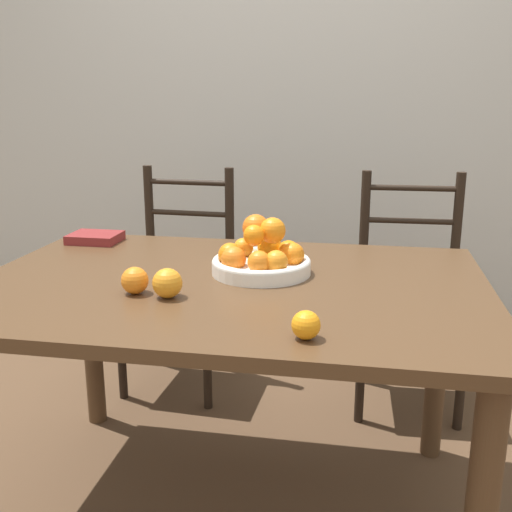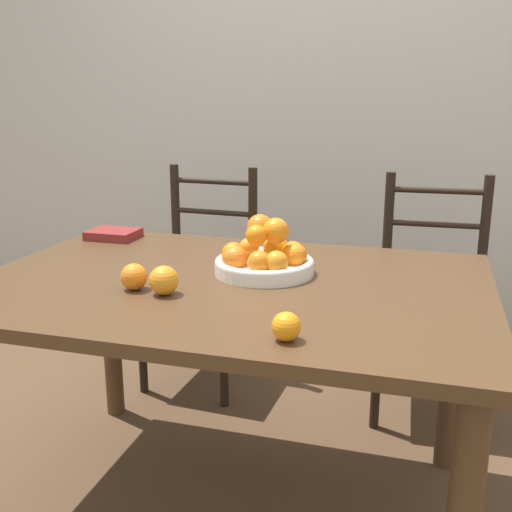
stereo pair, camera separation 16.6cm
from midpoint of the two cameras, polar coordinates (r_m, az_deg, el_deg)
ground_plane at (r=2.05m, az=-4.82°, el=-22.74°), size 12.00×12.00×0.00m
wall_back at (r=3.16m, az=2.28°, el=15.80°), size 8.00×0.06×2.60m
dining_table at (r=1.73m, az=-5.29°, el=-5.49°), size 1.45×1.00×0.75m
fruit_bowl at (r=1.75m, az=-2.20°, el=-0.17°), size 0.29×0.29×0.17m
orange_loose_0 at (r=1.28m, az=1.08°, el=-6.65°), size 0.06×0.06×0.06m
orange_loose_1 at (r=1.62m, az=-14.37°, el=-2.32°), size 0.07×0.07×0.07m
orange_loose_2 at (r=1.57m, az=-11.46°, el=-2.60°), size 0.08×0.08×0.08m
chair_left at (r=2.65m, az=-9.03°, el=-2.47°), size 0.44×0.42×0.95m
chair_right at (r=2.51m, az=12.58°, el=-3.64°), size 0.43×0.41×0.95m
book_stack at (r=2.24m, az=-17.15°, el=1.66°), size 0.17×0.14×0.03m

